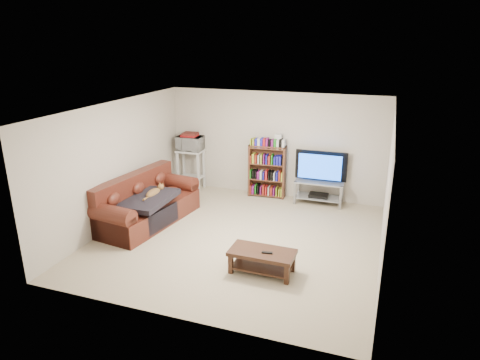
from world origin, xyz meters
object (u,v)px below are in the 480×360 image
at_px(coffee_table, 262,257).
at_px(bookshelf, 267,170).
at_px(tv_stand, 319,188).
at_px(sofa, 145,206).

distance_m(coffee_table, bookshelf, 3.43).
relative_size(tv_stand, bookshelf, 0.87).
relative_size(coffee_table, bookshelf, 0.85).
bearing_deg(bookshelf, sofa, -133.99).
bearing_deg(tv_stand, coffee_table, -96.86).
bearing_deg(coffee_table, sofa, 159.14).
bearing_deg(bookshelf, coffee_table, -78.31).
xyz_separation_m(coffee_table, bookshelf, (-0.86, 3.30, 0.37)).
relative_size(sofa, coffee_table, 2.29).
distance_m(coffee_table, tv_stand, 3.26).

